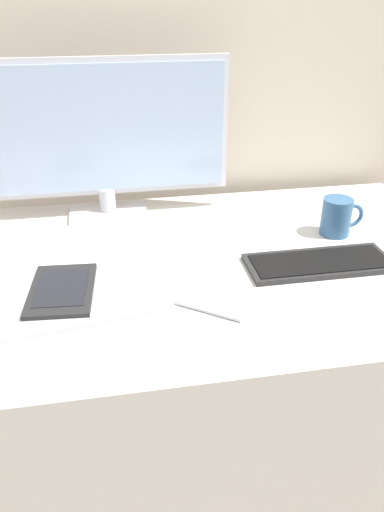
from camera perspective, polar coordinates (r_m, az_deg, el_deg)
name	(u,v)px	position (r m, az deg, el deg)	size (l,w,h in m)	color
wall_back	(131,21)	(1.41, -6.93, 25.09)	(3.60, 0.05, 2.40)	beige
desk	(163,391)	(1.32, -3.35, -15.13)	(1.47, 0.77, 0.74)	silver
monitor	(102,135)	(1.28, -10.28, 13.42)	(0.64, 0.11, 0.39)	silver
keyboard	(319,263)	(1.12, 14.34, -0.77)	(0.32, 0.12, 0.01)	#282828
laptop	(49,294)	(1.01, -16.00, -4.20)	(0.38, 0.29, 0.02)	#BCBCC1
ereader	(62,290)	(0.98, -14.64, -3.75)	(0.13, 0.19, 0.01)	black
coffee_mug	(337,217)	(1.26, 16.27, 4.34)	(0.11, 0.07, 0.09)	#336089
pen	(208,311)	(0.94, 1.80, -6.30)	(0.11, 0.09, 0.01)	silver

